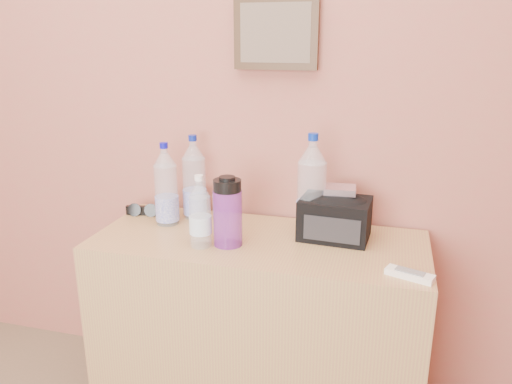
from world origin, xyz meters
TOP-DOWN VIEW (x-y plane):
  - picture_frame at (0.27, 1.98)m, footprint 0.30×0.03m
  - dresser at (0.27, 1.74)m, footprint 1.15×0.48m
  - pet_large_a at (-0.09, 1.80)m, footprint 0.08×0.08m
  - pet_large_b at (-0.02, 1.89)m, footprint 0.09×0.09m
  - pet_large_c at (0.44, 1.83)m, footprint 0.10×0.10m
  - pet_small at (0.10, 1.64)m, footprint 0.07×0.07m
  - nalgene_bottle at (0.19, 1.67)m, footprint 0.10×0.10m
  - sunglasses at (-0.22, 1.86)m, footprint 0.15×0.08m
  - ac_remote at (0.77, 1.58)m, footprint 0.14×0.09m
  - toiletry_bag at (0.53, 1.82)m, footprint 0.25×0.18m
  - foil_packet at (0.54, 1.84)m, footprint 0.11×0.10m

SIDE VIEW (x-z plane):
  - dresser at x=0.27m, z-range 0.00..0.72m
  - ac_remote at x=0.77m, z-range 0.72..0.74m
  - sunglasses at x=-0.22m, z-range 0.72..0.75m
  - toiletry_bag at x=0.53m, z-range 0.72..0.88m
  - pet_small at x=0.10m, z-range 0.70..0.95m
  - nalgene_bottle at x=0.19m, z-range 0.72..0.95m
  - pet_large_a at x=-0.09m, z-range 0.70..1.01m
  - pet_large_b at x=-0.02m, z-range 0.70..1.02m
  - pet_large_c at x=0.44m, z-range 0.70..1.06m
  - foil_packet at x=0.54m, z-range 0.88..0.90m
  - picture_frame at x=0.27m, z-range 1.27..1.52m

